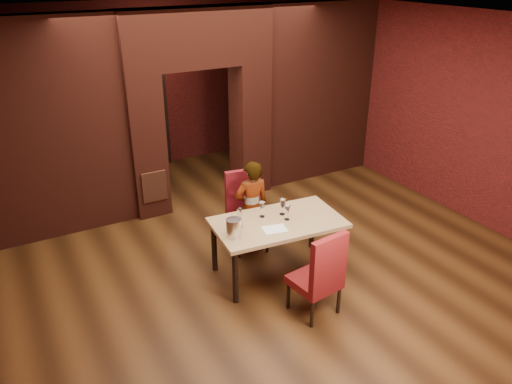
% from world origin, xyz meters
% --- Properties ---
extents(floor, '(8.00, 8.00, 0.00)m').
position_xyz_m(floor, '(0.00, 0.00, 0.00)').
color(floor, '#462911').
rests_on(floor, ground).
extents(ceiling, '(7.00, 8.00, 0.04)m').
position_xyz_m(ceiling, '(0.00, 0.00, 3.20)').
color(ceiling, silver).
rests_on(ceiling, ground).
extents(wall_back, '(7.00, 0.04, 3.20)m').
position_xyz_m(wall_back, '(0.00, 4.00, 1.60)').
color(wall_back, maroon).
rests_on(wall_back, ground).
extents(wall_right, '(0.04, 8.00, 3.20)m').
position_xyz_m(wall_right, '(3.50, 0.00, 1.60)').
color(wall_right, maroon).
rests_on(wall_right, ground).
extents(pillar_left, '(0.55, 0.55, 2.30)m').
position_xyz_m(pillar_left, '(-0.95, 2.00, 1.15)').
color(pillar_left, maroon).
rests_on(pillar_left, ground).
extents(pillar_right, '(0.55, 0.55, 2.30)m').
position_xyz_m(pillar_right, '(0.95, 2.00, 1.15)').
color(pillar_right, maroon).
rests_on(pillar_right, ground).
extents(lintel, '(2.45, 0.55, 0.90)m').
position_xyz_m(lintel, '(0.00, 2.00, 2.75)').
color(lintel, maroon).
rests_on(lintel, ground).
extents(wing_wall_left, '(2.28, 0.35, 3.20)m').
position_xyz_m(wing_wall_left, '(-2.36, 2.00, 1.60)').
color(wing_wall_left, maroon).
rests_on(wing_wall_left, ground).
extents(wing_wall_right, '(2.28, 0.35, 3.20)m').
position_xyz_m(wing_wall_right, '(2.36, 2.00, 1.60)').
color(wing_wall_right, maroon).
rests_on(wing_wall_right, ground).
extents(vent_panel, '(0.40, 0.03, 0.50)m').
position_xyz_m(vent_panel, '(-0.95, 1.71, 0.55)').
color(vent_panel, brown).
rests_on(vent_panel, ground).
extents(rear_door, '(0.90, 0.08, 2.10)m').
position_xyz_m(rear_door, '(-0.40, 3.94, 1.05)').
color(rear_door, black).
rests_on(rear_door, ground).
extents(rear_door_frame, '(1.02, 0.04, 2.22)m').
position_xyz_m(rear_door_frame, '(-0.40, 3.90, 1.05)').
color(rear_door_frame, black).
rests_on(rear_door_frame, ground).
extents(dining_table, '(1.75, 1.09, 0.78)m').
position_xyz_m(dining_table, '(-0.06, -0.60, 0.39)').
color(dining_table, tan).
rests_on(dining_table, ground).
extents(chair_far, '(0.59, 0.59, 1.14)m').
position_xyz_m(chair_far, '(-0.09, 0.15, 0.57)').
color(chair_far, maroon).
rests_on(chair_far, ground).
extents(chair_near, '(0.56, 0.56, 1.11)m').
position_xyz_m(chair_near, '(-0.10, -1.51, 0.55)').
color(chair_near, maroon).
rests_on(chair_near, ground).
extents(person_seated, '(0.53, 0.38, 1.38)m').
position_xyz_m(person_seated, '(-0.08, 0.06, 0.69)').
color(person_seated, beige).
rests_on(person_seated, ground).
extents(wine_glass_a, '(0.09, 0.09, 0.21)m').
position_xyz_m(wine_glass_a, '(-0.17, -0.40, 0.89)').
color(wine_glass_a, white).
rests_on(wine_glass_a, dining_table).
extents(wine_glass_b, '(0.09, 0.09, 0.22)m').
position_xyz_m(wine_glass_b, '(0.09, -0.47, 0.89)').
color(wine_glass_b, white).
rests_on(wine_glass_b, dining_table).
extents(wine_glass_c, '(0.08, 0.08, 0.21)m').
position_xyz_m(wine_glass_c, '(0.07, -0.63, 0.88)').
color(wine_glass_c, white).
rests_on(wine_glass_c, dining_table).
extents(tasting_sheet, '(0.33, 0.27, 0.00)m').
position_xyz_m(tasting_sheet, '(-0.20, -0.77, 0.78)').
color(tasting_sheet, white).
rests_on(tasting_sheet, dining_table).
extents(wine_bucket, '(0.19, 0.19, 0.23)m').
position_xyz_m(wine_bucket, '(-0.73, -0.67, 0.90)').
color(wine_bucket, silver).
rests_on(wine_bucket, dining_table).
extents(water_bottle, '(0.06, 0.06, 0.28)m').
position_xyz_m(water_bottle, '(-0.56, -0.51, 0.92)').
color(water_bottle, silver).
rests_on(water_bottle, dining_table).
extents(potted_plant, '(0.56, 0.56, 0.47)m').
position_xyz_m(potted_plant, '(0.79, 0.20, 0.24)').
color(potted_plant, '#2D6B21').
rests_on(potted_plant, ground).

